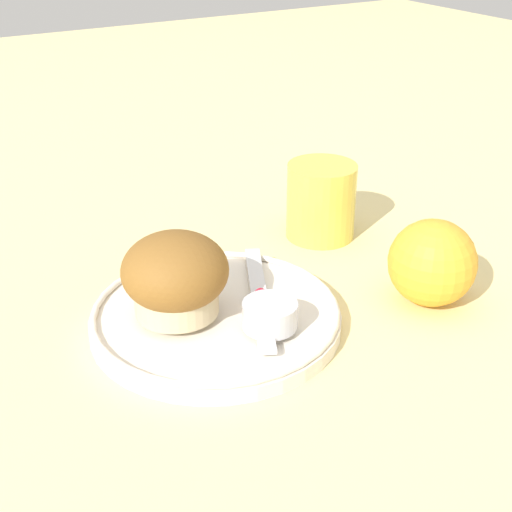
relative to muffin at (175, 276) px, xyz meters
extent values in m
plane|color=beige|center=(0.02, 0.03, -0.06)|extent=(3.00, 3.00, 0.00)
cylinder|color=silver|center=(0.01, 0.03, -0.05)|extent=(0.23, 0.23, 0.01)
torus|color=silver|center=(0.01, 0.03, -0.04)|extent=(0.23, 0.23, 0.01)
cylinder|color=beige|center=(0.00, 0.00, -0.02)|extent=(0.08, 0.08, 0.03)
ellipsoid|color=brown|center=(0.00, 0.00, 0.01)|extent=(0.09, 0.09, 0.07)
cylinder|color=silver|center=(0.06, 0.06, -0.02)|extent=(0.05, 0.05, 0.02)
cylinder|color=white|center=(0.06, 0.06, -0.01)|extent=(0.04, 0.04, 0.00)
sphere|color=#B7192D|center=(0.02, 0.07, -0.03)|extent=(0.01, 0.01, 0.01)
sphere|color=#B7192D|center=(0.03, 0.07, -0.03)|extent=(0.01, 0.01, 0.01)
cube|color=silver|center=(0.02, 0.08, -0.03)|extent=(0.17, 0.09, 0.00)
sphere|color=#F4A82D|center=(0.08, 0.23, -0.01)|extent=(0.08, 0.08, 0.08)
cylinder|color=#EAD14C|center=(-0.09, 0.22, -0.01)|extent=(0.08, 0.08, 0.09)
camera|label=1|loc=(0.50, -0.22, 0.31)|focal=50.00mm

